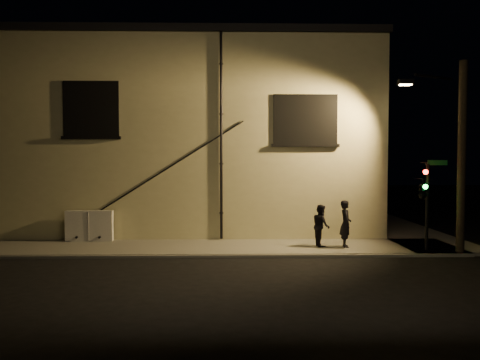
{
  "coord_description": "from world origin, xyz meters",
  "views": [
    {
      "loc": [
        -1.46,
        -15.94,
        3.36
      ],
      "look_at": [
        -1.07,
        1.8,
        2.59
      ],
      "focal_mm": 35.0,
      "sensor_mm": 36.0,
      "label": 1
    }
  ],
  "objects_px": {
    "pedestrian_a": "(346,224)",
    "traffic_signal": "(423,190)",
    "pedestrian_b": "(321,225)",
    "streetlamp_pole": "(458,152)",
    "utility_cabinet": "(89,226)"
  },
  "relations": [
    {
      "from": "pedestrian_b",
      "to": "pedestrian_a",
      "type": "bearing_deg",
      "value": -108.74
    },
    {
      "from": "pedestrian_b",
      "to": "traffic_signal",
      "type": "height_order",
      "value": "traffic_signal"
    },
    {
      "from": "pedestrian_a",
      "to": "pedestrian_b",
      "type": "distance_m",
      "value": 0.9
    },
    {
      "from": "traffic_signal",
      "to": "streetlamp_pole",
      "type": "xyz_separation_m",
      "value": [
        1.1,
        -0.22,
        1.35
      ]
    },
    {
      "from": "utility_cabinet",
      "to": "traffic_signal",
      "type": "bearing_deg",
      "value": -10.18
    },
    {
      "from": "pedestrian_a",
      "to": "streetlamp_pole",
      "type": "distance_m",
      "value": 4.63
    },
    {
      "from": "streetlamp_pole",
      "to": "pedestrian_a",
      "type": "bearing_deg",
      "value": 165.52
    },
    {
      "from": "traffic_signal",
      "to": "streetlamp_pole",
      "type": "bearing_deg",
      "value": -11.44
    },
    {
      "from": "pedestrian_a",
      "to": "streetlamp_pole",
      "type": "height_order",
      "value": "streetlamp_pole"
    },
    {
      "from": "pedestrian_b",
      "to": "streetlamp_pole",
      "type": "height_order",
      "value": "streetlamp_pole"
    },
    {
      "from": "pedestrian_b",
      "to": "traffic_signal",
      "type": "relative_size",
      "value": 0.48
    },
    {
      "from": "utility_cabinet",
      "to": "pedestrian_a",
      "type": "height_order",
      "value": "pedestrian_a"
    },
    {
      "from": "pedestrian_a",
      "to": "traffic_signal",
      "type": "bearing_deg",
      "value": -102.33
    },
    {
      "from": "traffic_signal",
      "to": "streetlamp_pole",
      "type": "relative_size",
      "value": 0.48
    },
    {
      "from": "utility_cabinet",
      "to": "streetlamp_pole",
      "type": "bearing_deg",
      "value": -10.28
    }
  ]
}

